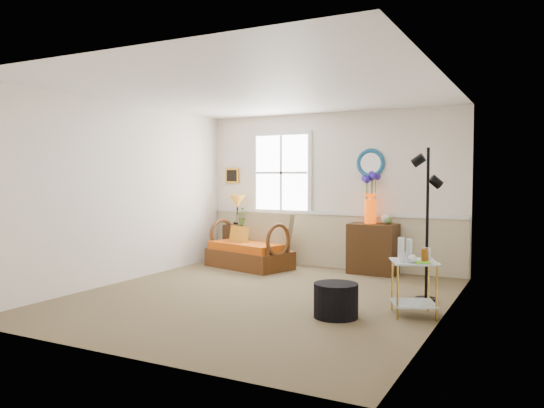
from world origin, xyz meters
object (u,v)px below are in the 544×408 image
at_px(loveseat, 249,241).
at_px(lamp_stand, 237,243).
at_px(floor_lamp, 427,225).
at_px(ottoman, 336,300).
at_px(cabinet, 373,249).
at_px(side_table, 414,288).

distance_m(loveseat, lamp_stand, 0.68).
height_order(floor_lamp, ottoman, floor_lamp).
height_order(loveseat, ottoman, loveseat).
distance_m(cabinet, side_table, 2.53).
distance_m(loveseat, side_table, 3.64).
bearing_deg(floor_lamp, side_table, -90.08).
bearing_deg(floor_lamp, cabinet, 125.72).
bearing_deg(side_table, ottoman, -147.82).
xyz_separation_m(lamp_stand, cabinet, (2.51, -0.02, 0.06)).
bearing_deg(cabinet, ottoman, -79.43).
bearing_deg(floor_lamp, ottoman, -121.19).
distance_m(loveseat, floor_lamp, 3.33).
relative_size(lamp_stand, ottoman, 1.37).
xyz_separation_m(lamp_stand, floor_lamp, (3.63, -1.49, 0.61)).
height_order(cabinet, floor_lamp, floor_lamp).
height_order(loveseat, cabinet, loveseat).
distance_m(loveseat, cabinet, 2.06).
xyz_separation_m(side_table, floor_lamp, (-0.02, 0.79, 0.64)).
bearing_deg(loveseat, cabinet, 27.33).
relative_size(loveseat, cabinet, 1.76).
height_order(lamp_stand, side_table, lamp_stand).
distance_m(lamp_stand, side_table, 4.30).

